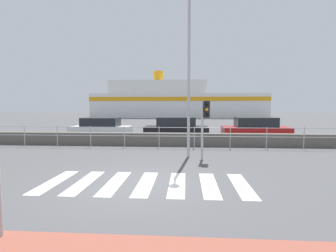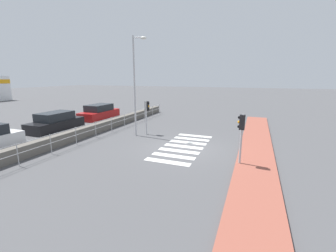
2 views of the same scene
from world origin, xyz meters
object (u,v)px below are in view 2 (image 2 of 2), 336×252
streetlamp (136,77)px  parked_car_black (56,122)px  traffic_light_far (147,110)px  parked_car_red (99,113)px  traffic_light_near (241,129)px

streetlamp → parked_car_black: streetlamp is taller
traffic_light_far → streetlamp: 2.49m
parked_car_black → parked_car_red: parked_car_red is taller
traffic_light_near → parked_car_red: bearing=61.0°
traffic_light_near → parked_car_black: size_ratio=0.57×
streetlamp → parked_car_black: bearing=96.4°
traffic_light_near → traffic_light_far: 7.81m
traffic_light_near → traffic_light_far: (3.89, 6.77, -0.05)m
streetlamp → parked_car_black: 7.83m
traffic_light_near → streetlamp: 8.20m
traffic_light_near → traffic_light_far: traffic_light_near is taller
traffic_light_far → parked_car_red: bearing=61.9°
traffic_light_far → parked_car_red: (3.92, 7.35, -1.17)m
parked_car_black → traffic_light_near: bearing=-99.8°
streetlamp → parked_car_red: (4.59, 6.95, -3.53)m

